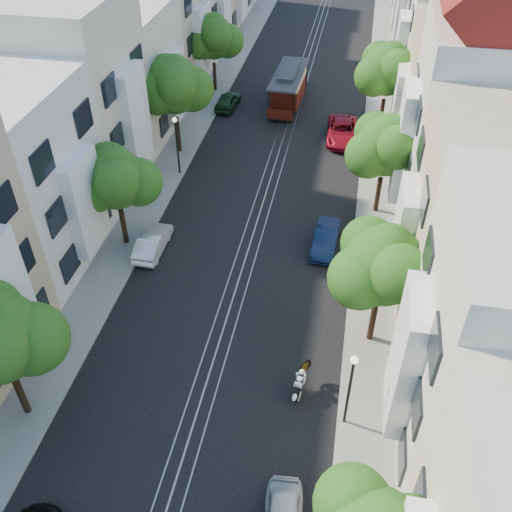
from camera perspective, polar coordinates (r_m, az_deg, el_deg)
The scene contains 23 objects.
ground at distance 44.25m, azimuth 2.64°, elevation 11.40°, with size 200.00×200.00×0.00m, color black.
sidewalk_east at distance 43.96m, azimuth 12.18°, elevation 10.39°, with size 2.50×80.00×0.12m, color gray.
sidewalk_west at distance 45.65m, azimuth -6.60°, elevation 12.20°, with size 2.50×80.00×0.12m, color gray.
rail_left at distance 44.32m, azimuth 1.92°, elevation 11.48°, with size 0.06×80.00×0.02m, color gray.
rail_slot at distance 44.25m, azimuth 2.64°, elevation 11.41°, with size 0.06×80.00×0.02m, color gray.
rail_right at distance 44.19m, azimuth 3.36°, elevation 11.34°, with size 0.06×80.00×0.02m, color gray.
lane_line at distance 44.25m, azimuth 2.64°, elevation 11.40°, with size 0.08×80.00×0.01m, color tan.
townhouses_east at distance 42.15m, azimuth 19.63°, elevation 15.49°, with size 7.75×72.00×12.00m.
townhouses_west at distance 45.03m, azimuth -13.07°, elevation 18.10°, with size 7.75×72.00×11.76m.
tree_e_b at distance 25.55m, azimuth 12.70°, elevation -1.07°, with size 4.93×4.08×6.68m.
tree_e_c at distance 34.76m, azimuth 12.94°, elevation 10.53°, with size 4.84×3.99×6.52m.
tree_e_d at distance 44.63m, azimuth 13.16°, elevation 17.60°, with size 5.01×4.16×6.85m.
tree_w_b at distance 32.14m, azimuth -13.81°, elevation 7.37°, with size 4.72×3.87×6.27m.
tree_w_c at distance 40.89m, azimuth -8.18°, elevation 16.44°, with size 5.13×4.28×7.09m.
tree_w_d at distance 50.89m, azimuth -4.27°, elevation 20.89°, with size 4.84×3.99×6.52m.
lamp_east at distance 23.36m, azimuth 9.46°, elevation -12.23°, with size 0.32×0.32×4.16m.
lamp_west at distance 39.05m, azimuth -7.97°, elevation 11.66°, with size 0.32×0.32×4.16m.
sportbike_rider at distance 25.77m, azimuth 4.46°, elevation -12.30°, with size 0.67×1.76×1.41m.
cable_car at distance 49.28m, azimuth 3.26°, elevation 16.61°, with size 2.57×7.35×2.79m.
parked_car_e_mid at distance 33.36m, azimuth 7.00°, elevation 1.71°, with size 1.32×3.78×1.25m, color #0B1838.
parked_car_e_far at distance 44.63m, azimuth 8.61°, elevation 12.24°, with size 2.28×4.94×1.37m, color maroon.
parked_car_w_mid at distance 33.42m, azimuth -10.30°, elevation 1.38°, with size 1.31×3.75×1.23m, color silver.
parked_car_w_far at distance 49.17m, azimuth -2.84°, elevation 15.27°, with size 1.50×3.72×1.27m, color #15351A.
Camera 1 is at (5.22, -10.56, 21.08)m, focal length 40.00 mm.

